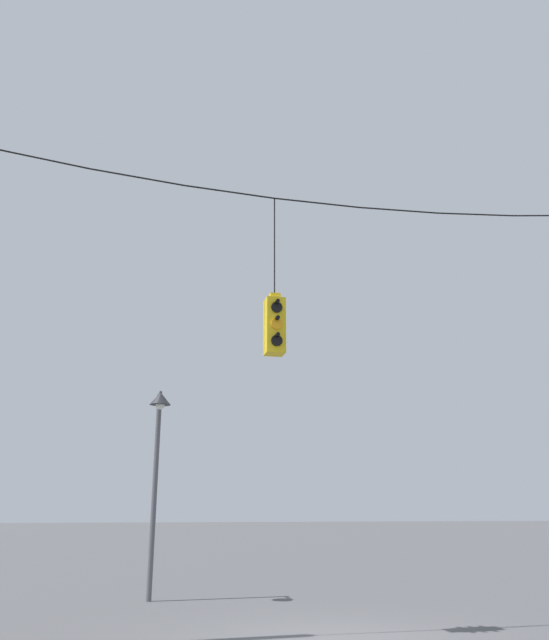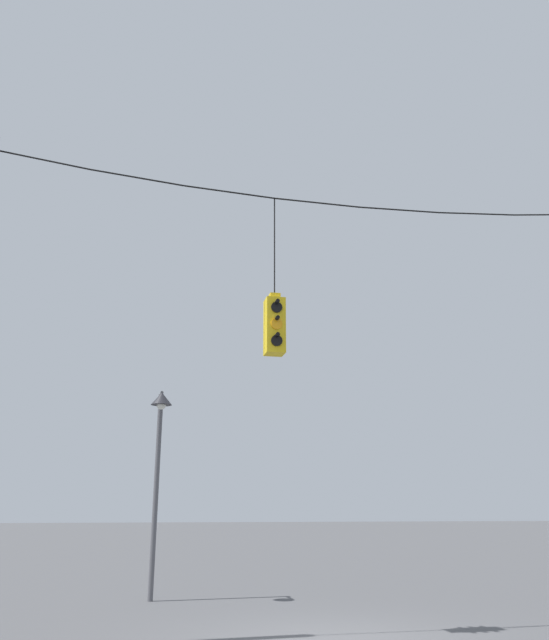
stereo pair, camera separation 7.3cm
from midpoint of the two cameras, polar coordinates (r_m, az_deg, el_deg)
name	(u,v)px [view 2 (the right image)]	position (r m, az deg, el deg)	size (l,w,h in m)	color
span_wire	(317,197)	(12.31, 4.10, 11.17)	(11.88, 0.03, 0.41)	black
traffic_light_near_left_pole	(275,325)	(11.10, 0.19, -0.45)	(0.34, 0.58, 3.05)	yellow
street_lamp	(159,441)	(14.97, -10.37, -10.83)	(0.49, 0.84, 4.61)	#515156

